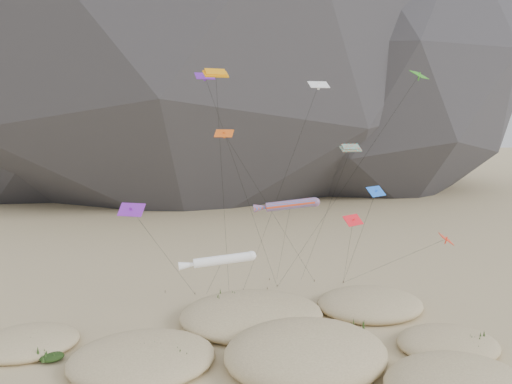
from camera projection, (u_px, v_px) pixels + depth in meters
dunes at (264, 358)px, 44.74m from camera, size 49.49×35.97×4.43m
dune_grass at (276, 355)px, 45.05m from camera, size 43.96×28.55×1.56m
kite_stakes at (261, 286)px, 65.03m from camera, size 23.50×3.55×0.30m
rainbow_tube_kite at (288, 205)px, 52.40m from camera, size 7.07×14.58×13.73m
white_tube_kite at (220, 260)px, 46.68m from camera, size 7.36×15.66×9.57m
orange_parafoil at (216, 77)px, 47.28m from camera, size 4.47×13.19×26.67m
multi_parafoil at (350, 151)px, 50.11m from camera, size 2.15×16.43×19.44m
delta_kites at (316, 161)px, 49.25m from camera, size 32.49×20.84×26.65m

